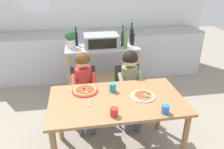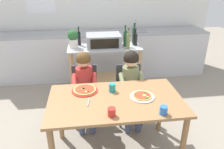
{
  "view_description": "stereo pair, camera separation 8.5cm",
  "coord_description": "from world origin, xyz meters",
  "px_view_note": "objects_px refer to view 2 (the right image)",
  "views": [
    {
      "loc": [
        -0.38,
        -1.96,
        1.95
      ],
      "look_at": [
        0.0,
        0.3,
        0.9
      ],
      "focal_mm": 34.9,
      "sensor_mm": 36.0,
      "label": 1
    },
    {
      "loc": [
        -0.29,
        -1.97,
        1.95
      ],
      "look_at": [
        0.0,
        0.3,
        0.9
      ],
      "focal_mm": 34.9,
      "sensor_mm": 36.0,
      "label": 2
    }
  ],
  "objects_px": {
    "pizza_plate_red_rimmed": "(85,90)",
    "child_in_olive_shirt": "(131,80)",
    "drinking_cup_red": "(112,112)",
    "dining_table": "(116,107)",
    "drinking_cup_blue": "(164,110)",
    "child_in_red_shirt": "(85,82)",
    "bottle_slim_sauce": "(135,39)",
    "serving_spoon": "(88,102)",
    "pizza_plate_cream": "(142,96)",
    "toaster_oven": "(104,41)",
    "bottle_dark_olive_oil": "(134,35)",
    "bottle_tall_green_wine": "(79,38)",
    "kitchen_island_cart": "(104,63)",
    "bottle_brown_beer": "(128,41)",
    "dining_chair_right": "(129,89)",
    "drinking_cup_teal": "(112,88)",
    "potted_herb_plant": "(73,38)",
    "dining_chair_left": "(85,90)",
    "bottle_clear_vinegar": "(125,38)"
  },
  "relations": [
    {
      "from": "serving_spoon",
      "to": "bottle_clear_vinegar",
      "type": "bearing_deg",
      "value": 65.5
    },
    {
      "from": "bottle_brown_beer",
      "to": "dining_chair_left",
      "type": "distance_m",
      "value": 1.0
    },
    {
      "from": "potted_herb_plant",
      "to": "bottle_dark_olive_oil",
      "type": "bearing_deg",
      "value": 5.71
    },
    {
      "from": "serving_spoon",
      "to": "pizza_plate_red_rimmed",
      "type": "bearing_deg",
      "value": 97.47
    },
    {
      "from": "drinking_cup_blue",
      "to": "dining_chair_left",
      "type": "bearing_deg",
      "value": 125.15
    },
    {
      "from": "dining_table",
      "to": "child_in_red_shirt",
      "type": "height_order",
      "value": "child_in_red_shirt"
    },
    {
      "from": "bottle_tall_green_wine",
      "to": "child_in_olive_shirt",
      "type": "bearing_deg",
      "value": -55.16
    },
    {
      "from": "dining_table",
      "to": "drinking_cup_teal",
      "type": "distance_m",
      "value": 0.23
    },
    {
      "from": "bottle_dark_olive_oil",
      "to": "serving_spoon",
      "type": "relative_size",
      "value": 2.44
    },
    {
      "from": "potted_herb_plant",
      "to": "drinking_cup_red",
      "type": "bearing_deg",
      "value": -76.97
    },
    {
      "from": "pizza_plate_red_rimmed",
      "to": "child_in_olive_shirt",
      "type": "bearing_deg",
      "value": 28.41
    },
    {
      "from": "bottle_slim_sauce",
      "to": "serving_spoon",
      "type": "distance_m",
      "value": 1.66
    },
    {
      "from": "pizza_plate_red_rimmed",
      "to": "serving_spoon",
      "type": "height_order",
      "value": "pizza_plate_red_rimmed"
    },
    {
      "from": "dining_chair_left",
      "to": "drinking_cup_teal",
      "type": "relative_size",
      "value": 8.52
    },
    {
      "from": "dining_table",
      "to": "drinking_cup_blue",
      "type": "xyz_separation_m",
      "value": [
        0.41,
        -0.33,
        0.14
      ]
    },
    {
      "from": "drinking_cup_teal",
      "to": "serving_spoon",
      "type": "height_order",
      "value": "drinking_cup_teal"
    },
    {
      "from": "potted_herb_plant",
      "to": "child_in_olive_shirt",
      "type": "distance_m",
      "value": 1.19
    },
    {
      "from": "kitchen_island_cart",
      "to": "dining_chair_right",
      "type": "distance_m",
      "value": 0.8
    },
    {
      "from": "bottle_slim_sauce",
      "to": "bottle_brown_beer",
      "type": "distance_m",
      "value": 0.25
    },
    {
      "from": "bottle_brown_beer",
      "to": "pizza_plate_red_rimmed",
      "type": "bearing_deg",
      "value": -125.04
    },
    {
      "from": "toaster_oven",
      "to": "child_in_olive_shirt",
      "type": "xyz_separation_m",
      "value": [
        0.28,
        -0.84,
        -0.31
      ]
    },
    {
      "from": "toaster_oven",
      "to": "dining_chair_left",
      "type": "height_order",
      "value": "toaster_oven"
    },
    {
      "from": "bottle_brown_beer",
      "to": "child_in_olive_shirt",
      "type": "relative_size",
      "value": 0.31
    },
    {
      "from": "toaster_oven",
      "to": "bottle_dark_olive_oil",
      "type": "distance_m",
      "value": 0.53
    },
    {
      "from": "potted_herb_plant",
      "to": "drinking_cup_teal",
      "type": "distance_m",
      "value": 1.32
    },
    {
      "from": "pizza_plate_cream",
      "to": "serving_spoon",
      "type": "distance_m",
      "value": 0.58
    },
    {
      "from": "child_in_olive_shirt",
      "to": "bottle_dark_olive_oil",
      "type": "bearing_deg",
      "value": 75.93
    },
    {
      "from": "potted_herb_plant",
      "to": "child_in_olive_shirt",
      "type": "bearing_deg",
      "value": -47.86
    },
    {
      "from": "toaster_oven",
      "to": "drinking_cup_teal",
      "type": "xyz_separation_m",
      "value": [
        -0.02,
        -1.22,
        -0.2
      ]
    },
    {
      "from": "bottle_clear_vinegar",
      "to": "drinking_cup_blue",
      "type": "relative_size",
      "value": 4.02
    },
    {
      "from": "bottle_clear_vinegar",
      "to": "child_in_red_shirt",
      "type": "distance_m",
      "value": 1.08
    },
    {
      "from": "kitchen_island_cart",
      "to": "bottle_tall_green_wine",
      "type": "relative_size",
      "value": 3.85
    },
    {
      "from": "pizza_plate_red_rimmed",
      "to": "pizza_plate_cream",
      "type": "xyz_separation_m",
      "value": [
        0.61,
        -0.22,
        -0.0
      ]
    },
    {
      "from": "bottle_slim_sauce",
      "to": "drinking_cup_blue",
      "type": "height_order",
      "value": "bottle_slim_sauce"
    },
    {
      "from": "dining_chair_left",
      "to": "potted_herb_plant",
      "type": "bearing_deg",
      "value": 102.27
    },
    {
      "from": "toaster_oven",
      "to": "drinking_cup_teal",
      "type": "bearing_deg",
      "value": -90.95
    },
    {
      "from": "potted_herb_plant",
      "to": "child_in_red_shirt",
      "type": "relative_size",
      "value": 0.27
    },
    {
      "from": "bottle_brown_beer",
      "to": "dining_chair_left",
      "type": "height_order",
      "value": "bottle_brown_beer"
    },
    {
      "from": "dining_chair_right",
      "to": "child_in_red_shirt",
      "type": "distance_m",
      "value": 0.65
    },
    {
      "from": "child_in_red_shirt",
      "to": "drinking_cup_blue",
      "type": "bearing_deg",
      "value": -51.52
    },
    {
      "from": "potted_herb_plant",
      "to": "drinking_cup_blue",
      "type": "xyz_separation_m",
      "value": [
        0.88,
        -1.71,
        -0.26
      ]
    },
    {
      "from": "bottle_tall_green_wine",
      "to": "kitchen_island_cart",
      "type": "bearing_deg",
      "value": -14.73
    },
    {
      "from": "dining_chair_right",
      "to": "drinking_cup_teal",
      "type": "distance_m",
      "value": 0.66
    },
    {
      "from": "child_in_red_shirt",
      "to": "potted_herb_plant",
      "type": "bearing_deg",
      "value": 100.48
    },
    {
      "from": "drinking_cup_blue",
      "to": "drinking_cup_teal",
      "type": "bearing_deg",
      "value": 130.5
    },
    {
      "from": "drinking_cup_red",
      "to": "dining_table",
      "type": "bearing_deg",
      "value": 74.6
    },
    {
      "from": "bottle_tall_green_wine",
      "to": "drinking_cup_teal",
      "type": "bearing_deg",
      "value": -74.74
    },
    {
      "from": "pizza_plate_red_rimmed",
      "to": "dining_chair_left",
      "type": "bearing_deg",
      "value": 90.0
    },
    {
      "from": "child_in_red_shirt",
      "to": "drinking_cup_blue",
      "type": "relative_size",
      "value": 12.54
    },
    {
      "from": "bottle_tall_green_wine",
      "to": "pizza_plate_red_rimmed",
      "type": "xyz_separation_m",
      "value": [
        0.06,
        -1.29,
        -0.26
      ]
    }
  ]
}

